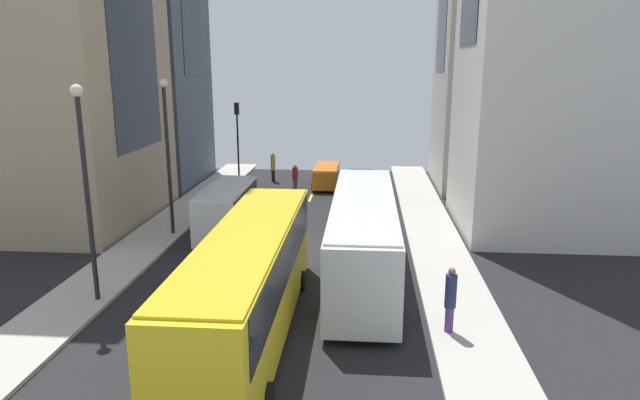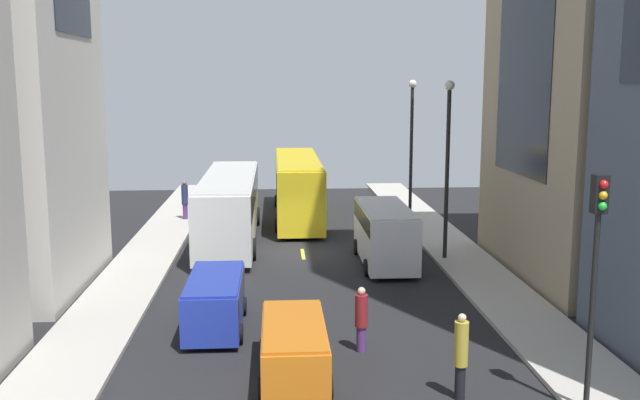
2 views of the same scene
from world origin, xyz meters
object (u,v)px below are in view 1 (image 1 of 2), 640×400
delivery_van_white (227,207)px  car_blue_0 (360,186)px  car_orange_1 (326,174)px  streetcar_yellow (249,275)px  pedestrian_waiting_curb (273,166)px  city_bus_white (363,229)px  pedestrian_walking_far (295,177)px  pedestrian_crossing_mid (450,298)px  traffic_light_near_corner (237,125)px

delivery_van_white → car_blue_0: delivery_van_white is taller
car_blue_0 → car_orange_1: (2.44, -4.07, -0.11)m
streetcar_yellow → pedestrian_waiting_curb: streetcar_yellow is taller
delivery_van_white → pedestrian_waiting_curb: 13.56m
delivery_van_white → pedestrian_waiting_curb: size_ratio=2.67×
streetcar_yellow → pedestrian_waiting_curb: bearing=-82.3°
city_bus_white → pedestrian_walking_far: bearing=-72.6°
delivery_van_white → pedestrian_waiting_curb: delivery_van_white is taller
streetcar_yellow → car_orange_1: bearing=-92.2°
car_blue_0 → pedestrian_waiting_curb: size_ratio=1.95×
car_orange_1 → pedestrian_waiting_curb: bearing=-20.8°
car_orange_1 → pedestrian_walking_far: bearing=41.4°
streetcar_yellow → pedestrian_crossing_mid: (-6.47, -0.56, -0.80)m
pedestrian_waiting_curb → traffic_light_near_corner: 4.20m
city_bus_white → pedestrian_waiting_curb: city_bus_white is taller
city_bus_white → pedestrian_crossing_mid: bearing=118.7°
streetcar_yellow → city_bus_white: bearing=-122.0°
city_bus_white → pedestrian_waiting_curb: bearing=-69.7°
pedestrian_crossing_mid → streetcar_yellow: bearing=-146.1°
pedestrian_crossing_mid → pedestrian_walking_far: pedestrian_crossing_mid is taller
traffic_light_near_corner → city_bus_white: bearing=116.4°
city_bus_white → car_blue_0: 13.05m
car_blue_0 → pedestrian_walking_far: (4.49, -2.26, 0.02)m
pedestrian_waiting_curb → delivery_van_white: bearing=-88.3°
city_bus_white → delivery_van_white: (7.07, -5.11, -0.49)m
delivery_van_white → pedestrian_waiting_curb: (-0.17, -13.55, -0.31)m
pedestrian_walking_far → pedestrian_waiting_curb: bearing=8.0°
traffic_light_near_corner → car_blue_0: bearing=145.0°
car_orange_1 → pedestrian_waiting_curb: 4.45m
city_bus_white → pedestrian_waiting_curb: (6.90, -18.66, -0.81)m
city_bus_white → streetcar_yellow: size_ratio=1.00×
city_bus_white → pedestrian_crossing_mid: city_bus_white is taller
streetcar_yellow → traffic_light_near_corner: traffic_light_near_corner is taller
streetcar_yellow → pedestrian_crossing_mid: size_ratio=5.75×
car_blue_0 → car_orange_1: size_ratio=1.02×
delivery_van_white → pedestrian_crossing_mid: (-9.93, 10.34, -0.19)m
city_bus_white → car_orange_1: bearing=-80.9°
traffic_light_near_corner → car_orange_1: bearing=160.0°
pedestrian_walking_far → traffic_light_near_corner: (4.97, -4.36, 3.08)m
car_blue_0 → car_orange_1: car_blue_0 is taller
pedestrian_crossing_mid → pedestrian_waiting_curb: bearing=141.3°
streetcar_yellow → traffic_light_near_corner: bearing=-76.4°
pedestrian_crossing_mid → car_orange_1: bearing=133.1°
city_bus_white → traffic_light_near_corner: 22.03m
delivery_van_white → car_orange_1: (-4.32, -11.98, -0.60)m
streetcar_yellow → pedestrian_waiting_curb: (3.29, -24.44, -0.92)m
city_bus_white → pedestrian_walking_far: size_ratio=6.45×
pedestrian_walking_far → streetcar_yellow: bearing=159.3°
car_blue_0 → pedestrian_waiting_curb: bearing=-40.6°
streetcar_yellow → car_orange_1: 22.92m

